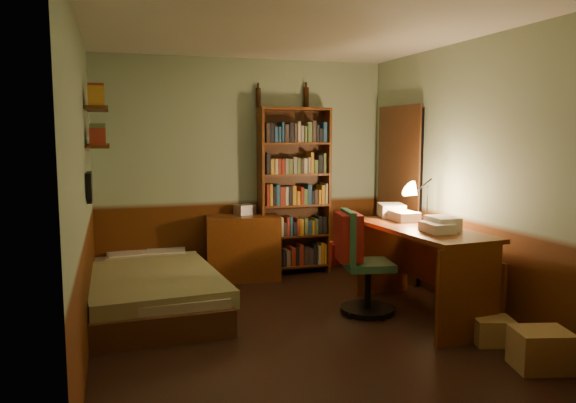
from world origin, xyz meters
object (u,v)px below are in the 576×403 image
object	(u,v)px
cardboard_box_a	(541,350)
office_chair	(368,266)
dresser	(243,248)
desk_lamp	(427,192)
bed	(152,275)
desk	(420,271)
cardboard_box_b	(493,331)
mini_stereo	(245,209)
bookshelf	(294,192)

from	to	relation	value
cardboard_box_a	office_chair	bearing A→B (deg)	112.55
dresser	desk_lamp	size ratio (longest dim) A/B	1.53
bed	desk	xyz separation A→B (m)	(2.41, -1.00, 0.10)
cardboard_box_a	cardboard_box_b	xyz separation A→B (m)	(-0.01, 0.53, -0.04)
cardboard_box_a	desk_lamp	bearing A→B (deg)	86.87
bed	office_chair	xyz separation A→B (m)	(1.97, -0.80, 0.13)
bed	dresser	world-z (taller)	dresser
mini_stereo	cardboard_box_a	xyz separation A→B (m)	(1.46, -3.29, -0.67)
dresser	bed	bearing A→B (deg)	-136.81
bookshelf	office_chair	xyz separation A→B (m)	(0.20, -1.68, -0.55)
bed	desk_lamp	size ratio (longest dim) A/B	3.92
dresser	bookshelf	xyz separation A→B (m)	(0.66, 0.09, 0.63)
desk	office_chair	xyz separation A→B (m)	(-0.44, 0.20, 0.04)
dresser	cardboard_box_a	distance (m)	3.51
bookshelf	dresser	bearing A→B (deg)	-172.27
dresser	office_chair	world-z (taller)	office_chair
cardboard_box_b	cardboard_box_a	bearing A→B (deg)	-88.73
desk	office_chair	size ratio (longest dim) A/B	1.72
desk_lamp	desk	bearing A→B (deg)	-140.44
bed	bookshelf	xyz separation A→B (m)	(1.77, 0.88, 0.69)
bed	mini_stereo	xyz separation A→B (m)	(1.16, 0.92, 0.49)
office_chair	cardboard_box_b	distance (m)	1.26
dresser	office_chair	size ratio (longest dim) A/B	0.93
office_chair	cardboard_box_b	bearing A→B (deg)	-48.36
bed	dresser	distance (m)	1.36
office_chair	desk	bearing A→B (deg)	-14.10
bed	office_chair	world-z (taller)	office_chair
bookshelf	office_chair	world-z (taller)	bookshelf
bed	cardboard_box_b	distance (m)	3.19
bookshelf	bed	bearing A→B (deg)	-153.15
dresser	cardboard_box_a	world-z (taller)	dresser
dresser	cardboard_box_b	distance (m)	3.04
bookshelf	desk	distance (m)	2.07
bed	bookshelf	bearing A→B (deg)	24.77
desk	cardboard_box_b	world-z (taller)	desk
desk_lamp	office_chair	distance (m)	1.02
cardboard_box_b	office_chair	bearing A→B (deg)	121.67
bed	cardboard_box_a	size ratio (longest dim) A/B	5.56
bed	bookshelf	size ratio (longest dim) A/B	1.08
dresser	desk	size ratio (longest dim) A/B	0.54
bed	cardboard_box_a	bearing A→B (deg)	-43.77
desk_lamp	cardboard_box_a	size ratio (longest dim) A/B	1.42
mini_stereo	cardboard_box_b	world-z (taller)	mini_stereo
dresser	desk	xyz separation A→B (m)	(1.30, -1.80, 0.05)
dresser	office_chair	distance (m)	1.82
bookshelf	desk	size ratio (longest dim) A/B	1.28
cardboard_box_b	mini_stereo	bearing A→B (deg)	117.64
mini_stereo	bookshelf	distance (m)	0.64
desk_lamp	cardboard_box_a	xyz separation A→B (m)	(-0.10, -1.77, -0.98)
cardboard_box_a	mini_stereo	bearing A→B (deg)	113.89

